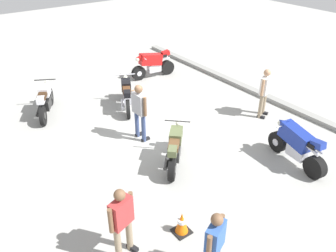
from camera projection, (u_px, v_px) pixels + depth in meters
The scene contains 12 objects.
ground_plane at pixel (159, 131), 10.86m from camera, with size 40.00×40.00×0.00m, color #9E9E99.
curb_edge at pixel (257, 93), 13.16m from camera, with size 14.00×0.30×0.15m, color gray.
motorcycle_olive_vintage at pixel (175, 148), 9.17m from camera, with size 1.51×1.47×1.07m.
motorcycle_silver_cruiser at pixel (45, 101), 11.58m from camera, with size 1.90×1.10×1.09m.
motorcycle_red_sportbike at pixel (153, 64), 14.41m from camera, with size 0.70×1.96×1.14m.
motorcycle_black_cruiser at pixel (127, 95), 11.98m from camera, with size 1.91×1.08×1.09m.
motorcycle_blue_sportbike at pixel (297, 144), 9.15m from camera, with size 1.96×0.70×1.14m.
person_in_gray_shirt at pixel (140, 109), 9.98m from camera, with size 0.68×0.32×1.77m.
person_in_white_shirt at pixel (265, 90), 11.28m from camera, with size 0.44×0.63×1.66m.
person_in_blue_shirt at pixel (215, 244), 5.92m from camera, with size 0.45×0.61×1.60m.
person_in_red_shirt at pixel (122, 219), 6.39m from camera, with size 0.42×0.63×1.63m.
traffic_cone at pixel (182, 223), 7.20m from camera, with size 0.36×0.36×0.53m.
Camera 1 is at (7.64, -5.25, 5.67)m, focal length 36.81 mm.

